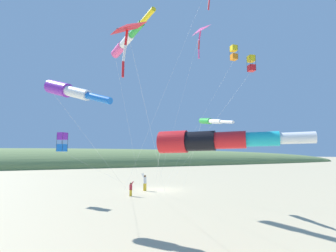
{
  "coord_description": "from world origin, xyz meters",
  "views": [
    {
      "loc": [
        24.13,
        -10.56,
        3.73
      ],
      "look_at": [
        7.56,
        -2.49,
        5.8
      ],
      "focal_mm": 26.5,
      "sensor_mm": 36.0,
      "label": 1
    }
  ],
  "objects_px": {
    "kite_windsock_yellow_midlevel": "(69,91)",
    "kite_box_teal_far_right": "(251,64)",
    "person_adult_flyer": "(145,181)",
    "person_child_green_jacket": "(131,188)",
    "kite_windsock_small_distant": "(211,121)",
    "kite_box_green_low_center": "(62,142)",
    "kite_delta_checkered_midright": "(127,29)",
    "kite_delta_magenta_far_left": "(200,31)",
    "kite_windsock_purple_drifting": "(209,141)",
    "kite_windsock_long_streamer_right": "(126,41)",
    "kite_box_red_high_left": "(234,53)"
  },
  "relations": [
    {
      "from": "person_child_green_jacket",
      "to": "kite_delta_checkered_midright",
      "type": "xyz_separation_m",
      "value": [
        9.84,
        -3.49,
        9.41
      ]
    },
    {
      "from": "kite_box_green_low_center",
      "to": "person_child_green_jacket",
      "type": "bearing_deg",
      "value": 90.65
    },
    {
      "from": "person_adult_flyer",
      "to": "kite_box_red_high_left",
      "type": "distance_m",
      "value": 15.92
    },
    {
      "from": "kite_box_teal_far_right",
      "to": "kite_windsock_small_distant",
      "type": "bearing_deg",
      "value": -84.47
    },
    {
      "from": "kite_windsock_small_distant",
      "to": "kite_box_green_low_center",
      "type": "distance_m",
      "value": 11.83
    },
    {
      "from": "kite_box_teal_far_right",
      "to": "kite_delta_checkered_midright",
      "type": "relative_size",
      "value": 1.11
    },
    {
      "from": "person_adult_flyer",
      "to": "kite_delta_checkered_midright",
      "type": "bearing_deg",
      "value": -25.0
    },
    {
      "from": "kite_box_red_high_left",
      "to": "kite_delta_checkered_midright",
      "type": "relative_size",
      "value": 1.38
    },
    {
      "from": "kite_box_teal_far_right",
      "to": "kite_box_green_low_center",
      "type": "xyz_separation_m",
      "value": [
        -6.71,
        -13.85,
        -6.51
      ]
    },
    {
      "from": "kite_windsock_long_streamer_right",
      "to": "kite_box_green_low_center",
      "type": "relative_size",
      "value": 1.64
    },
    {
      "from": "person_child_green_jacket",
      "to": "kite_box_red_high_left",
      "type": "bearing_deg",
      "value": 74.4
    },
    {
      "from": "kite_windsock_long_streamer_right",
      "to": "kite_delta_checkered_midright",
      "type": "bearing_deg",
      "value": -15.83
    },
    {
      "from": "kite_box_red_high_left",
      "to": "kite_delta_magenta_far_left",
      "type": "xyz_separation_m",
      "value": [
        0.3,
        -4.28,
        1.26
      ]
    },
    {
      "from": "kite_box_teal_far_right",
      "to": "kite_windsock_purple_drifting",
      "type": "bearing_deg",
      "value": -52.95
    },
    {
      "from": "kite_windsock_small_distant",
      "to": "kite_box_teal_far_right",
      "type": "bearing_deg",
      "value": 95.53
    },
    {
      "from": "person_adult_flyer",
      "to": "kite_windsock_small_distant",
      "type": "relative_size",
      "value": 0.15
    },
    {
      "from": "kite_windsock_yellow_midlevel",
      "to": "person_adult_flyer",
      "type": "bearing_deg",
      "value": 135.99
    },
    {
      "from": "kite_box_red_high_left",
      "to": "kite_box_teal_far_right",
      "type": "height_order",
      "value": "kite_box_red_high_left"
    },
    {
      "from": "kite_windsock_purple_drifting",
      "to": "kite_delta_magenta_far_left",
      "type": "height_order",
      "value": "kite_delta_magenta_far_left"
    },
    {
      "from": "kite_box_teal_far_right",
      "to": "person_child_green_jacket",
      "type": "bearing_deg",
      "value": -130.06
    },
    {
      "from": "kite_windsock_yellow_midlevel",
      "to": "kite_delta_magenta_far_left",
      "type": "relative_size",
      "value": 0.57
    },
    {
      "from": "kite_windsock_purple_drifting",
      "to": "kite_box_green_low_center",
      "type": "bearing_deg",
      "value": -162.28
    },
    {
      "from": "kite_windsock_yellow_midlevel",
      "to": "kite_windsock_small_distant",
      "type": "bearing_deg",
      "value": 82.32
    },
    {
      "from": "kite_delta_magenta_far_left",
      "to": "kite_windsock_yellow_midlevel",
      "type": "bearing_deg",
      "value": -75.65
    },
    {
      "from": "kite_box_teal_far_right",
      "to": "kite_box_red_high_left",
      "type": "bearing_deg",
      "value": 156.69
    },
    {
      "from": "kite_delta_checkered_midright",
      "to": "kite_box_green_low_center",
      "type": "relative_size",
      "value": 1.34
    },
    {
      "from": "kite_windsock_yellow_midlevel",
      "to": "kite_box_teal_far_right",
      "type": "height_order",
      "value": "kite_box_teal_far_right"
    },
    {
      "from": "person_adult_flyer",
      "to": "kite_box_teal_far_right",
      "type": "distance_m",
      "value": 14.95
    },
    {
      "from": "person_child_green_jacket",
      "to": "person_adult_flyer",
      "type": "bearing_deg",
      "value": 137.57
    },
    {
      "from": "kite_box_red_high_left",
      "to": "person_adult_flyer",
      "type": "bearing_deg",
      "value": -124.47
    },
    {
      "from": "person_adult_flyer",
      "to": "kite_windsock_purple_drifting",
      "type": "height_order",
      "value": "kite_windsock_purple_drifting"
    },
    {
      "from": "person_child_green_jacket",
      "to": "kite_box_red_high_left",
      "type": "distance_m",
      "value": 16.71
    },
    {
      "from": "kite_box_red_high_left",
      "to": "kite_delta_checkered_midright",
      "type": "distance_m",
      "value": 15.55
    },
    {
      "from": "person_adult_flyer",
      "to": "kite_box_green_low_center",
      "type": "xyz_separation_m",
      "value": [
        2.52,
        -8.03,
        3.72
      ]
    },
    {
      "from": "kite_windsock_yellow_midlevel",
      "to": "kite_box_green_low_center",
      "type": "height_order",
      "value": "kite_windsock_yellow_midlevel"
    },
    {
      "from": "person_adult_flyer",
      "to": "kite_windsock_long_streamer_right",
      "type": "distance_m",
      "value": 13.56
    },
    {
      "from": "kite_windsock_long_streamer_right",
      "to": "kite_box_teal_far_right",
      "type": "height_order",
      "value": "kite_windsock_long_streamer_right"
    },
    {
      "from": "kite_delta_magenta_far_left",
      "to": "kite_windsock_purple_drifting",
      "type": "bearing_deg",
      "value": -32.37
    },
    {
      "from": "kite_windsock_purple_drifting",
      "to": "kite_windsock_yellow_midlevel",
      "type": "bearing_deg",
      "value": -150.5
    },
    {
      "from": "kite_windsock_long_streamer_right",
      "to": "kite_windsock_purple_drifting",
      "type": "height_order",
      "value": "kite_windsock_long_streamer_right"
    },
    {
      "from": "kite_box_red_high_left",
      "to": "kite_delta_checkered_midright",
      "type": "bearing_deg",
      "value": -61.87
    },
    {
      "from": "kite_box_teal_far_right",
      "to": "kite_box_green_low_center",
      "type": "bearing_deg",
      "value": -115.86
    },
    {
      "from": "kite_windsock_long_streamer_right",
      "to": "kite_windsock_yellow_midlevel",
      "type": "distance_m",
      "value": 7.16
    },
    {
      "from": "person_adult_flyer",
      "to": "kite_windsock_yellow_midlevel",
      "type": "distance_m",
      "value": 13.38
    },
    {
      "from": "kite_windsock_purple_drifting",
      "to": "kite_box_teal_far_right",
      "type": "bearing_deg",
      "value": 127.05
    },
    {
      "from": "person_adult_flyer",
      "to": "kite_box_teal_far_right",
      "type": "height_order",
      "value": "kite_box_teal_far_right"
    },
    {
      "from": "kite_windsock_yellow_midlevel",
      "to": "person_child_green_jacket",
      "type": "bearing_deg",
      "value": 135.36
    },
    {
      "from": "kite_box_teal_far_right",
      "to": "kite_delta_checkered_midright",
      "type": "distance_m",
      "value": 11.99
    },
    {
      "from": "kite_windsock_yellow_midlevel",
      "to": "kite_delta_checkered_midright",
      "type": "relative_size",
      "value": 0.85
    },
    {
      "from": "kite_windsock_long_streamer_right",
      "to": "kite_delta_magenta_far_left",
      "type": "bearing_deg",
      "value": 92.03
    }
  ]
}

